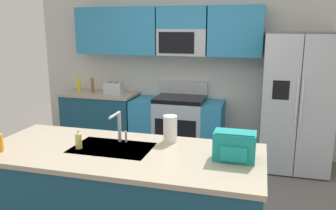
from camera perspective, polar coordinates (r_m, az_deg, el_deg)
name	(u,v)px	position (r m, az deg, el deg)	size (l,w,h in m)	color
kitchen_wall_unit	(188,56)	(5.25, 3.28, 8.07)	(5.20, 0.43, 2.60)	beige
back_counter	(101,120)	(5.61, -11.06, -2.45)	(1.15, 0.63, 0.90)	navy
range_oven	(178,126)	(5.19, 1.60, -3.56)	(1.36, 0.61, 1.10)	#B7BABF
refrigerator	(296,102)	(4.89, 20.53, 0.41)	(0.90, 0.76, 1.85)	#4C4F54
island_counter	(122,199)	(3.10, -7.63, -15.29)	(2.36, 1.00, 0.90)	navy
toaster	(114,88)	(5.34, -9.01, 2.78)	(0.28, 0.16, 0.18)	#B7BABF
pepper_mill	(92,85)	(5.55, -12.45, 3.25)	(0.05, 0.05, 0.23)	brown
bottle_yellow	(79,85)	(5.68, -14.61, 3.25)	(0.06, 0.06, 0.20)	yellow
sink_faucet	(119,124)	(3.07, -8.20, -3.22)	(0.09, 0.21, 0.28)	#B7BABF
soap_dispenser	(79,141)	(3.02, -14.66, -5.78)	(0.06, 0.06, 0.17)	#D8CC66
paper_towel_roll	(170,129)	(3.08, 0.36, -3.97)	(0.12, 0.12, 0.24)	white
backpack	(235,145)	(2.72, 11.01, -6.59)	(0.32, 0.22, 0.23)	teal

